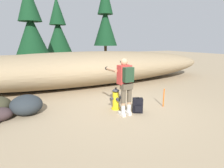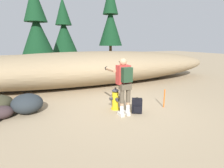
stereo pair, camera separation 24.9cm
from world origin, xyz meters
name	(u,v)px [view 1 (the left image)]	position (x,y,z in m)	size (l,w,h in m)	color
ground_plane	(123,109)	(0.00, 0.00, -0.02)	(56.00, 56.00, 0.04)	#998466
dirt_embankment	(86,68)	(0.00, 3.67, 0.81)	(14.59, 3.20, 1.62)	#897556
fire_hydrant	(116,99)	(-0.22, 0.08, 0.32)	(0.38, 0.33, 0.70)	gold
utility_worker	(125,80)	(-0.20, -0.41, 1.04)	(0.57, 0.99, 1.63)	beige
spare_backpack	(138,106)	(0.25, -0.45, 0.22)	(0.36, 0.36, 0.47)	black
boulder_large	(26,105)	(-2.76, 0.85, 0.29)	(0.90, 0.87, 0.58)	#242A2E
boulder_small	(0,114)	(-3.42, 0.67, 0.18)	(0.65, 0.51, 0.36)	#352829
pine_tree_far_left	(31,28)	(-2.16, 7.51, 2.89)	(2.09, 2.09, 5.41)	#47331E
pine_tree_left	(58,30)	(-0.04, 10.67, 3.02)	(2.02, 2.02, 5.52)	#47331E
pine_tree_center	(105,20)	(3.28, 8.77, 3.74)	(1.85, 1.85, 6.52)	#47331E
survey_stake	(164,98)	(1.29, -0.40, 0.30)	(0.04, 0.04, 0.60)	#E55914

